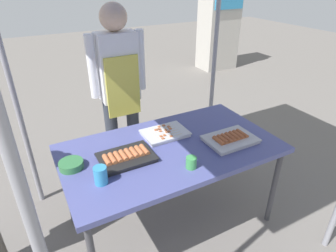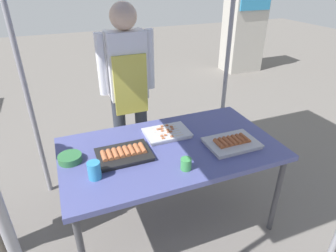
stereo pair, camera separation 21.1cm
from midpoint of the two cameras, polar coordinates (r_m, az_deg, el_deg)
name	(u,v)px [view 2 (the right image)]	position (r m, az deg, el deg)	size (l,w,h in m)	color
ground_plane	(170,220)	(2.63, 2.84, -18.04)	(18.00, 18.00, 0.00)	#66605B
stall_table	(170,153)	(2.18, 3.27, -5.34)	(1.60, 0.90, 0.75)	#4C518C
tray_grilled_sausages	(232,143)	(2.23, 15.14, -3.29)	(0.38, 0.27, 0.05)	#ADADB2
tray_meat_skewers	(167,133)	(2.29, 2.40, -1.49)	(0.35, 0.25, 0.04)	silver
tray_pork_links	(124,154)	(2.04, -5.76, -5.61)	(0.37, 0.27, 0.06)	black
condiment_bowl	(70,158)	(2.06, -16.01, -6.23)	(0.16, 0.16, 0.05)	#33723F
drink_cup_near_edge	(186,164)	(1.91, 6.76, -7.55)	(0.07, 0.07, 0.08)	#3F994C
drink_cup_by_wok	(94,170)	(1.85, -11.17, -8.69)	(0.08, 0.08, 0.12)	#338CBF
vendor_woman	(128,81)	(2.69, -5.70, 8.73)	(0.52, 0.24, 1.69)	#333842
neighbor_stall_left	(244,27)	(6.39, 15.75, 18.31)	(0.74, 0.55, 1.76)	#B7B2A8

